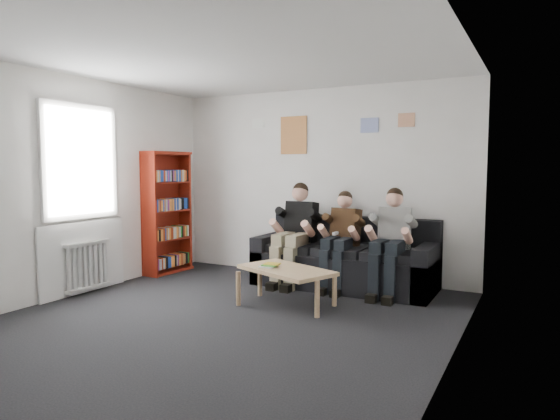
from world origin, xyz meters
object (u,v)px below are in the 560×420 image
bookshelf (168,212)px  person_middle (340,240)px  person_left (294,234)px  person_right (390,242)px  sofa (345,262)px  coffee_table (286,273)px

bookshelf → person_middle: size_ratio=1.42×
person_left → person_right: 1.31m
sofa → coffee_table: (-0.26, -1.21, 0.06)m
sofa → bookshelf: 2.76m
person_right → person_middle: bearing=172.5°
bookshelf → sofa: bearing=12.6°
person_left → person_right: (1.31, 0.00, -0.02)m
person_right → person_left: bearing=172.8°
sofa → person_left: person_left is taller
person_left → bookshelf: bearing=-174.3°
person_middle → bookshelf: bearing=-166.7°
person_middle → coffee_table: bearing=-95.5°
coffee_table → person_left: bearing=111.4°
bookshelf → person_middle: bookshelf is taller
person_middle → person_right: size_ratio=0.96×
bookshelf → person_right: size_ratio=1.37×
coffee_table → person_middle: 1.07m
sofa → person_right: size_ratio=1.76×
person_right → coffee_table: bearing=-139.7°
person_left → person_middle: person_left is taller
person_middle → person_right: (0.65, -0.00, 0.02)m
sofa → bookshelf: bookshelf is taller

